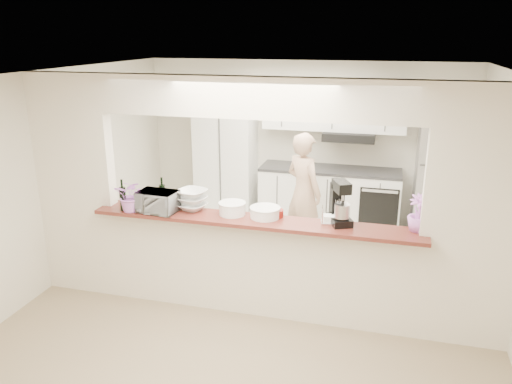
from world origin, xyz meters
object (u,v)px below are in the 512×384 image
(toaster_oven, at_px, (158,202))
(person, at_px, (304,192))
(refrigerator, at_px, (442,183))
(stand_mixer, at_px, (340,204))

(toaster_oven, xyz_separation_m, person, (1.22, 1.91, -0.39))
(refrigerator, relative_size, stand_mixer, 3.87)
(refrigerator, distance_m, toaster_oven, 4.14)
(stand_mixer, xyz_separation_m, person, (-0.64, 1.74, -0.47))
(refrigerator, relative_size, toaster_oven, 4.19)
(stand_mixer, distance_m, person, 1.92)
(refrigerator, xyz_separation_m, person, (-1.85, -0.84, -0.03))
(refrigerator, bearing_deg, stand_mixer, -115.00)
(refrigerator, xyz_separation_m, stand_mixer, (-1.21, -2.59, 0.44))
(toaster_oven, bearing_deg, stand_mixer, 9.27)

